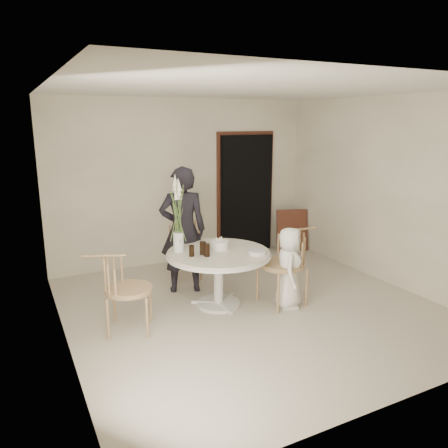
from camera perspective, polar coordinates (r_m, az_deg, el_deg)
name	(u,v)px	position (r m, az deg, el deg)	size (l,w,h in m)	color
ground	(251,307)	(5.74, 3.61, -10.76)	(4.50, 4.50, 0.00)	beige
room_shell	(253,182)	(5.29, 3.87, 5.45)	(4.50, 4.50, 4.50)	white
doorway	(246,195)	(7.82, 2.90, 3.84)	(1.00, 0.10, 2.10)	black
door_trim	(245,191)	(7.85, 2.76, 4.31)	(1.12, 0.03, 2.22)	brown
table	(219,260)	(5.57, -0.72, -4.72)	(1.33, 1.33, 0.73)	silver
picture_frame	(292,230)	(8.12, 8.88, -0.80)	(0.57, 0.04, 0.76)	brown
chair_far	(185,238)	(6.76, -5.15, -1.81)	(0.59, 0.62, 0.90)	tan
chair_right	(291,255)	(5.76, 8.75, -4.06)	(0.62, 0.57, 0.99)	tan
chair_left	(117,281)	(5.06, -13.82, -7.30)	(0.66, 0.64, 0.92)	tan
girl	(183,230)	(6.02, -5.38, -0.80)	(0.64, 0.42, 1.76)	black
boy	(289,268)	(5.62, 8.50, -5.70)	(0.51, 0.33, 1.05)	white
birthday_cake	(220,245)	(5.62, -0.56, -2.76)	(0.22, 0.22, 0.16)	white
cola_tumbler_a	(203,248)	(5.39, -2.78, -3.17)	(0.08, 0.08, 0.17)	black
cola_tumbler_b	(207,250)	(5.32, -2.23, -3.46)	(0.07, 0.07, 0.15)	black
cola_tumbler_c	(192,251)	(5.34, -4.26, -3.52)	(0.06, 0.06, 0.14)	black
cola_tumbler_d	(207,250)	(5.35, -2.30, -3.37)	(0.07, 0.07, 0.15)	black
plate_stack	(257,252)	(5.42, 4.38, -3.73)	(0.22, 0.22, 0.05)	silver
flower_vase	(178,215)	(5.46, -6.04, 1.13)	(0.13, 0.13, 0.99)	silver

